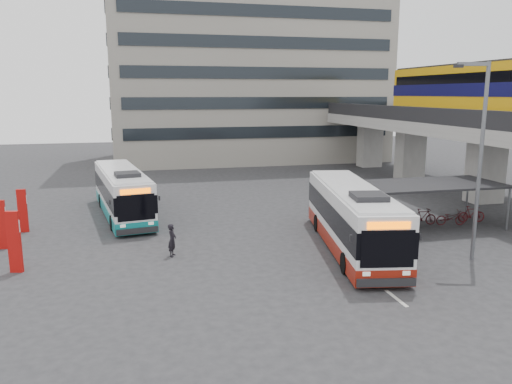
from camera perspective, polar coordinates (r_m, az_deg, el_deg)
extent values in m
plane|color=#28282B|center=(24.11, 3.46, -7.11)|extent=(120.00, 120.00, 0.00)
cube|color=gray|center=(38.52, 24.74, 2.32)|extent=(2.20, 1.60, 4.60)
cube|color=gray|center=(46.71, 17.21, 4.24)|extent=(2.20, 1.60, 4.60)
cube|color=gray|center=(53.70, 12.87, 5.30)|extent=(2.20, 1.60, 4.60)
cube|color=gray|center=(41.44, 21.65, 6.95)|extent=(8.00, 32.00, 0.90)
cube|color=black|center=(39.36, 17.23, 8.51)|extent=(0.35, 32.00, 1.10)
cube|color=black|center=(43.65, 25.82, 8.12)|extent=(0.35, 32.00, 1.10)
cube|color=#CD930C|center=(38.83, 24.60, 10.26)|extent=(2.90, 20.00, 3.90)
cube|color=#0B0A3A|center=(38.83, 24.63, 10.56)|extent=(2.98, 20.02, 0.90)
cube|color=black|center=(38.85, 24.73, 11.73)|extent=(2.96, 19.20, 0.70)
cube|color=black|center=(38.88, 24.84, 13.13)|extent=(2.70, 19.60, 0.25)
cylinder|color=#595B60|center=(29.35, 7.68, -1.43)|extent=(0.12, 0.12, 2.40)
cylinder|color=#595B60|center=(33.97, 22.98, -0.50)|extent=(0.12, 0.12, 2.40)
cylinder|color=#595B60|center=(26.12, 10.52, -3.10)|extent=(0.12, 0.12, 2.40)
cylinder|color=#595B60|center=(31.22, 26.86, -1.79)|extent=(0.12, 0.12, 2.40)
cube|color=black|center=(29.61, 17.72, 0.78)|extent=(10.00, 4.00, 0.12)
imported|color=black|center=(28.21, 10.48, -3.60)|extent=(1.71, 0.60, 0.90)
imported|color=black|center=(28.87, 13.39, -3.27)|extent=(1.66, 0.47, 1.00)
imported|color=black|center=(29.63, 16.16, -3.14)|extent=(1.72, 0.60, 0.90)
imported|color=black|center=(30.43, 18.79, -2.83)|extent=(1.66, 0.47, 1.00)
imported|color=#350C0F|center=(31.31, 21.26, -2.71)|extent=(1.71, 0.60, 0.90)
imported|color=#3F0C0F|center=(32.23, 23.61, -2.41)|extent=(1.66, 0.47, 1.00)
cube|color=gray|center=(59.47, -1.12, 15.97)|extent=(30.00, 15.00, 25.00)
cube|color=beige|center=(19.87, 15.73, -11.61)|extent=(0.15, 1.60, 0.01)
cube|color=beige|center=(22.34, 11.96, -8.84)|extent=(0.15, 1.60, 0.01)
cube|color=beige|center=(24.92, 9.01, -6.60)|extent=(0.15, 1.60, 0.01)
cube|color=white|center=(25.02, 10.89, -2.56)|extent=(4.33, 11.43, 2.56)
cube|color=maroon|center=(25.33, 10.79, -5.17)|extent=(4.37, 11.47, 0.70)
cube|color=black|center=(24.99, 10.90, -2.30)|extent=(4.39, 11.46, 1.07)
cube|color=#FF6200|center=(19.59, 14.93, -3.71)|extent=(1.65, 0.37, 0.28)
cube|color=black|center=(22.07, 12.77, -0.53)|extent=(1.67, 1.72, 0.26)
cylinder|color=black|center=(21.77, 10.20, -8.01)|extent=(0.44, 0.97, 0.93)
cylinder|color=black|center=(28.53, 11.44, -3.43)|extent=(0.44, 0.97, 0.93)
cube|color=white|center=(32.29, -15.05, 0.18)|extent=(3.89, 10.78, 2.42)
cube|color=#0D7576|center=(32.51, -14.95, -1.76)|extent=(3.93, 10.82, 0.66)
cube|color=black|center=(32.27, -15.06, 0.37)|extent=(3.95, 10.81, 1.01)
cube|color=#FF6200|center=(26.98, -13.62, 0.08)|extent=(1.56, 0.33, 0.26)
cube|color=black|center=(29.47, -14.49, 1.95)|extent=(1.55, 1.60, 0.25)
cylinder|color=black|center=(29.14, -16.06, -3.40)|extent=(0.40, 0.91, 0.88)
cylinder|color=black|center=(35.52, -13.94, -0.70)|extent=(0.40, 0.91, 0.88)
imported|color=black|center=(23.90, -9.56, -5.45)|extent=(0.54, 0.66, 1.56)
cylinder|color=#595B60|center=(24.46, 24.23, 2.92)|extent=(0.18, 0.18, 8.92)
cube|color=#595B60|center=(24.05, 23.56, 13.27)|extent=(1.33, 0.53, 0.17)
cube|color=black|center=(23.83, 22.14, 13.18)|extent=(0.43, 0.30, 0.13)
cube|color=#B00E0A|center=(23.70, -25.90, -5.16)|extent=(0.57, 0.30, 2.70)
cube|color=white|center=(23.53, -26.04, -3.52)|extent=(0.58, 0.19, 0.54)
cube|color=#B00E0A|center=(27.55, -27.11, -3.35)|extent=(0.51, 0.21, 2.46)
cube|color=white|center=(27.41, -27.23, -2.05)|extent=(0.53, 0.11, 0.49)
cube|color=#B00E0A|center=(30.36, -25.12, -1.95)|extent=(0.49, 0.18, 2.42)
cube|color=white|center=(30.24, -25.22, -0.79)|extent=(0.52, 0.07, 0.48)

